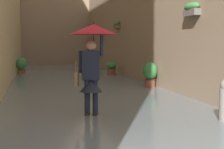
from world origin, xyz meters
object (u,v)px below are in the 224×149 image
potted_plant_near_left (112,69)px  potted_plant_far_right (21,65)px  potted_plant_far_left (150,74)px  person_wading (92,50)px

potted_plant_near_left → potted_plant_far_right: potted_plant_far_right is taller
potted_plant_far_left → person_wading: bearing=55.7°
potted_plant_far_left → potted_plant_far_right: 8.43m
person_wading → potted_plant_far_right: 11.36m
person_wading → potted_plant_near_left: bearing=-105.8°
potted_plant_far_right → person_wading: bearing=99.5°
potted_plant_far_left → potted_plant_far_right: (4.72, -6.98, -0.02)m
potted_plant_far_left → potted_plant_near_left: bearing=-87.6°
potted_plant_far_left → potted_plant_far_right: bearing=-55.9°
potted_plant_near_left → potted_plant_far_left: 5.13m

